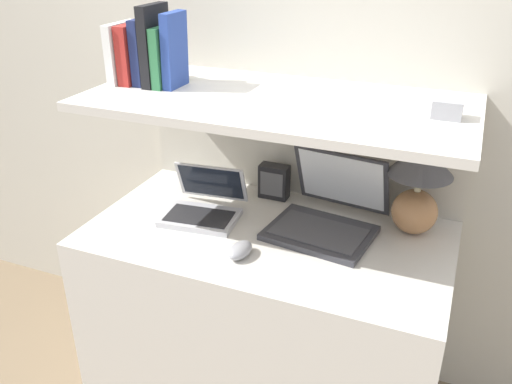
{
  "coord_description": "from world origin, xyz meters",
  "views": [
    {
      "loc": [
        0.56,
        -1.14,
        1.68
      ],
      "look_at": [
        -0.04,
        0.33,
        0.91
      ],
      "focal_mm": 38.0,
      "sensor_mm": 36.0,
      "label": 1
    }
  ],
  "objects_px": {
    "book_white": "(122,52)",
    "book_red": "(133,54)",
    "laptop_large": "(327,215)",
    "laptop_small": "(204,206)",
    "computer_mouse": "(240,250)",
    "book_black": "(155,46)",
    "book_green": "(165,57)",
    "router_box": "(274,181)",
    "book_blue": "(175,50)",
    "table_lamp": "(419,181)",
    "book_navy": "(144,52)",
    "shelf_gadget": "(447,109)"
  },
  "relations": [
    {
      "from": "book_navy",
      "to": "shelf_gadget",
      "type": "relative_size",
      "value": 2.63
    },
    {
      "from": "laptop_large",
      "to": "book_white",
      "type": "bearing_deg",
      "value": -177.35
    },
    {
      "from": "computer_mouse",
      "to": "book_black",
      "type": "bearing_deg",
      "value": 149.59
    },
    {
      "from": "router_box",
      "to": "book_red",
      "type": "distance_m",
      "value": 0.68
    },
    {
      "from": "book_white",
      "to": "computer_mouse",
      "type": "bearing_deg",
      "value": -23.95
    },
    {
      "from": "computer_mouse",
      "to": "router_box",
      "type": "bearing_deg",
      "value": 96.51
    },
    {
      "from": "laptop_small",
      "to": "router_box",
      "type": "relative_size",
      "value": 2.17
    },
    {
      "from": "laptop_small",
      "to": "shelf_gadget",
      "type": "distance_m",
      "value": 0.87
    },
    {
      "from": "laptop_small",
      "to": "book_white",
      "type": "xyz_separation_m",
      "value": [
        -0.31,
        0.04,
        0.51
      ]
    },
    {
      "from": "table_lamp",
      "to": "book_red",
      "type": "xyz_separation_m",
      "value": [
        -0.96,
        -0.12,
        0.35
      ]
    },
    {
      "from": "laptop_small",
      "to": "book_navy",
      "type": "distance_m",
      "value": 0.56
    },
    {
      "from": "computer_mouse",
      "to": "book_blue",
      "type": "height_order",
      "value": "book_blue"
    },
    {
      "from": "laptop_small",
      "to": "book_white",
      "type": "relative_size",
      "value": 1.44
    },
    {
      "from": "book_green",
      "to": "book_white",
      "type": "bearing_deg",
      "value": 180.0
    },
    {
      "from": "laptop_small",
      "to": "computer_mouse",
      "type": "distance_m",
      "value": 0.3
    },
    {
      "from": "table_lamp",
      "to": "laptop_small",
      "type": "bearing_deg",
      "value": -166.46
    },
    {
      "from": "computer_mouse",
      "to": "shelf_gadget",
      "type": "distance_m",
      "value": 0.73
    },
    {
      "from": "laptop_small",
      "to": "router_box",
      "type": "bearing_deg",
      "value": 52.67
    },
    {
      "from": "book_navy",
      "to": "book_red",
      "type": "bearing_deg",
      "value": 180.0
    },
    {
      "from": "table_lamp",
      "to": "book_green",
      "type": "bearing_deg",
      "value": -171.56
    },
    {
      "from": "laptop_small",
      "to": "book_blue",
      "type": "height_order",
      "value": "book_blue"
    },
    {
      "from": "laptop_large",
      "to": "book_red",
      "type": "xyz_separation_m",
      "value": [
        -0.69,
        -0.03,
        0.49
      ]
    },
    {
      "from": "computer_mouse",
      "to": "book_green",
      "type": "height_order",
      "value": "book_green"
    },
    {
      "from": "computer_mouse",
      "to": "table_lamp",
      "type": "bearing_deg",
      "value": 37.42
    },
    {
      "from": "table_lamp",
      "to": "laptop_large",
      "type": "height_order",
      "value": "table_lamp"
    },
    {
      "from": "book_white",
      "to": "book_green",
      "type": "height_order",
      "value": "book_white"
    },
    {
      "from": "laptop_small",
      "to": "computer_mouse",
      "type": "bearing_deg",
      "value": -40.52
    },
    {
      "from": "book_black",
      "to": "laptop_large",
      "type": "bearing_deg",
      "value": 3.21
    },
    {
      "from": "laptop_large",
      "to": "book_black",
      "type": "distance_m",
      "value": 0.8
    },
    {
      "from": "book_white",
      "to": "book_red",
      "type": "bearing_deg",
      "value": 0.0
    },
    {
      "from": "laptop_large",
      "to": "book_green",
      "type": "bearing_deg",
      "value": -176.58
    },
    {
      "from": "computer_mouse",
      "to": "shelf_gadget",
      "type": "xyz_separation_m",
      "value": [
        0.53,
        0.24,
        0.45
      ]
    },
    {
      "from": "laptop_large",
      "to": "router_box",
      "type": "xyz_separation_m",
      "value": [
        -0.25,
        0.16,
        0.01
      ]
    },
    {
      "from": "book_navy",
      "to": "book_black",
      "type": "height_order",
      "value": "book_black"
    },
    {
      "from": "laptop_large",
      "to": "book_blue",
      "type": "xyz_separation_m",
      "value": [
        -0.53,
        -0.03,
        0.51
      ]
    },
    {
      "from": "laptop_small",
      "to": "book_navy",
      "type": "xyz_separation_m",
      "value": [
        -0.22,
        0.04,
        0.51
      ]
    },
    {
      "from": "laptop_large",
      "to": "laptop_small",
      "type": "relative_size",
      "value": 1.38
    },
    {
      "from": "book_white",
      "to": "book_navy",
      "type": "height_order",
      "value": "book_navy"
    },
    {
      "from": "book_black",
      "to": "book_green",
      "type": "bearing_deg",
      "value": 0.0
    },
    {
      "from": "table_lamp",
      "to": "laptop_large",
      "type": "xyz_separation_m",
      "value": [
        -0.27,
        -0.09,
        -0.14
      ]
    },
    {
      "from": "book_white",
      "to": "book_red",
      "type": "xyz_separation_m",
      "value": [
        0.04,
        0.0,
        -0.0
      ]
    },
    {
      "from": "laptop_small",
      "to": "book_white",
      "type": "height_order",
      "value": "book_white"
    },
    {
      "from": "book_white",
      "to": "book_blue",
      "type": "height_order",
      "value": "book_blue"
    },
    {
      "from": "table_lamp",
      "to": "book_black",
      "type": "relative_size",
      "value": 1.23
    },
    {
      "from": "laptop_small",
      "to": "table_lamp",
      "type": "bearing_deg",
      "value": 13.54
    },
    {
      "from": "router_box",
      "to": "book_blue",
      "type": "bearing_deg",
      "value": -146.05
    },
    {
      "from": "table_lamp",
      "to": "book_black",
      "type": "height_order",
      "value": "book_black"
    },
    {
      "from": "shelf_gadget",
      "to": "laptop_small",
      "type": "bearing_deg",
      "value": -176.69
    },
    {
      "from": "computer_mouse",
      "to": "laptop_large",
      "type": "bearing_deg",
      "value": 53.48
    },
    {
      "from": "computer_mouse",
      "to": "book_navy",
      "type": "relative_size",
      "value": 0.52
    }
  ]
}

